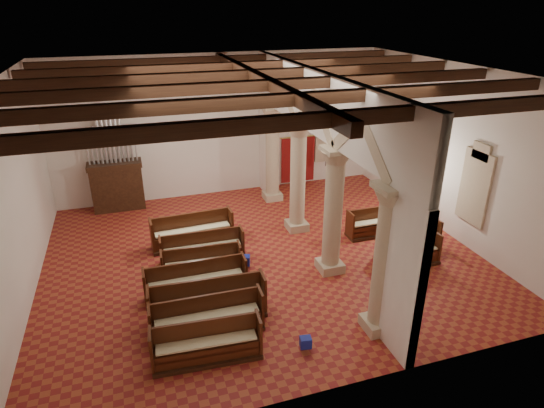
{
  "coord_description": "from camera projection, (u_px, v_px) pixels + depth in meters",
  "views": [
    {
      "loc": [
        -3.75,
        -12.75,
        7.86
      ],
      "look_at": [
        0.5,
        0.5,
        1.63
      ],
      "focal_mm": 30.0,
      "sensor_mm": 36.0,
      "label": 1
    }
  ],
  "objects": [
    {
      "name": "tube_heater_b",
      "position": [
        179.0,
        339.0,
        11.32
      ],
      "size": [
        0.88,
        0.29,
        0.09
      ],
      "primitive_type": "cylinder",
      "rotation": [
        0.0,
        1.57,
        0.23
      ],
      "color": "white",
      "rests_on": "floor"
    },
    {
      "name": "aisle_pew_1",
      "position": [
        410.0,
        241.0,
        15.54
      ],
      "size": [
        2.09,
        0.71,
        1.03
      ],
      "rotation": [
        0.0,
        0.0,
        0.01
      ],
      "color": "#402514",
      "rests_on": "floor"
    },
    {
      "name": "aisle_pew_0",
      "position": [
        412.0,
        256.0,
        14.68
      ],
      "size": [
        1.89,
        0.76,
        1.0
      ],
      "rotation": [
        0.0,
        0.0,
        0.05
      ],
      "color": "#402514",
      "rests_on": "floor"
    },
    {
      "name": "arcade",
      "position": [
        316.0,
        149.0,
        14.38
      ],
      "size": [
        0.9,
        11.9,
        6.0
      ],
      "color": "tan",
      "rests_on": "floor"
    },
    {
      "name": "wall_front",
      "position": [
        349.0,
        272.0,
        8.9
      ],
      "size": [
        14.0,
        0.02,
        6.0
      ],
      "primitive_type": "cube",
      "color": "white",
      "rests_on": "floor"
    },
    {
      "name": "ceiling_beams",
      "position": [
        261.0,
        79.0,
        12.96
      ],
      "size": [
        13.8,
        11.8,
        0.3
      ],
      "primitive_type": null,
      "color": "#402514",
      "rests_on": "wall_back"
    },
    {
      "name": "wall_left",
      "position": [
        11.0,
        200.0,
        12.16
      ],
      "size": [
        0.02,
        12.0,
        6.0
      ],
      "primitive_type": "cube",
      "color": "white",
      "rests_on": "floor"
    },
    {
      "name": "aisle_pew_2",
      "position": [
        374.0,
        226.0,
        16.59
      ],
      "size": [
        2.04,
        0.69,
        1.03
      ],
      "rotation": [
        0.0,
        0.0,
        -0.0
      ],
      "color": "#402514",
      "rests_on": "floor"
    },
    {
      "name": "floor",
      "position": [
        262.0,
        256.0,
        15.34
      ],
      "size": [
        14.0,
        14.0,
        0.0
      ],
      "primitive_type": "plane",
      "color": "#9B3C21",
      "rests_on": "ground"
    },
    {
      "name": "pipe_organ",
      "position": [
        116.0,
        177.0,
        18.3
      ],
      "size": [
        2.1,
        0.85,
        4.4
      ],
      "color": "#402514",
      "rests_on": "floor"
    },
    {
      "name": "lectern",
      "position": [
        133.0,
        196.0,
        18.82
      ],
      "size": [
        0.51,
        0.52,
        1.14
      ],
      "rotation": [
        0.0,
        0.0,
        0.16
      ],
      "color": "#342510",
      "rests_on": "floor"
    },
    {
      "name": "nave_pew_1",
      "position": [
        208.0,
        322.0,
        11.65
      ],
      "size": [
        2.9,
        0.76,
        1.04
      ],
      "rotation": [
        0.0,
        0.0,
        -0.02
      ],
      "color": "#402514",
      "rests_on": "floor"
    },
    {
      "name": "nave_pew_3",
      "position": [
        196.0,
        285.0,
        13.16
      ],
      "size": [
        2.94,
        0.71,
        1.04
      ],
      "rotation": [
        0.0,
        0.0,
        -0.01
      ],
      "color": "#402514",
      "rests_on": "floor"
    },
    {
      "name": "hymnal_box_a",
      "position": [
        306.0,
        342.0,
        11.1
      ],
      "size": [
        0.31,
        0.26,
        0.28
      ],
      "primitive_type": "cube",
      "rotation": [
        0.0,
        0.0,
        -0.16
      ],
      "color": "navy",
      "rests_on": "floor"
    },
    {
      "name": "tube_heater_a",
      "position": [
        219.0,
        354.0,
        10.85
      ],
      "size": [
        0.83,
        0.42,
        0.09
      ],
      "primitive_type": "cylinder",
      "rotation": [
        0.0,
        1.57,
        -0.41
      ],
      "color": "silver",
      "rests_on": "floor"
    },
    {
      "name": "hymnal_box_b",
      "position": [
        248.0,
        283.0,
        13.35
      ],
      "size": [
        0.43,
        0.39,
        0.35
      ],
      "primitive_type": "cube",
      "rotation": [
        0.0,
        0.0,
        -0.37
      ],
      "color": "navy",
      "rests_on": "floor"
    },
    {
      "name": "hymnal_box_c",
      "position": [
        245.0,
        260.0,
        14.56
      ],
      "size": [
        0.39,
        0.35,
        0.32
      ],
      "primitive_type": "cube",
      "rotation": [
        0.0,
        0.0,
        -0.33
      ],
      "color": "navy",
      "rests_on": "floor"
    },
    {
      "name": "wall_back",
      "position": [
        221.0,
        126.0,
        19.33
      ],
      "size": [
        14.0,
        0.02,
        6.0
      ],
      "primitive_type": "cube",
      "color": "white",
      "rests_on": "floor"
    },
    {
      "name": "nave_pew_6",
      "position": [
        193.0,
        235.0,
        15.9
      ],
      "size": [
        2.87,
        0.9,
        1.14
      ],
      "rotation": [
        0.0,
        0.0,
        0.05
      ],
      "color": "#402514",
      "rests_on": "floor"
    },
    {
      "name": "nave_pew_2",
      "position": [
        208.0,
        306.0,
        12.18
      ],
      "size": [
        3.13,
        0.9,
        1.13
      ],
      "rotation": [
        0.0,
        0.0,
        -0.05
      ],
      "color": "#402514",
      "rests_on": "floor"
    },
    {
      "name": "nave_pew_5",
      "position": [
        203.0,
        252.0,
        14.91
      ],
      "size": [
        2.73,
        0.74,
        1.01
      ],
      "rotation": [
        0.0,
        0.0,
        -0.03
      ],
      "color": "#402514",
      "rests_on": "floor"
    },
    {
      "name": "window_right_b",
      "position": [
        408.0,
        153.0,
        18.56
      ],
      "size": [
        0.03,
        1.0,
        2.2
      ],
      "primitive_type": "cube",
      "color": "#327153",
      "rests_on": "wall_right"
    },
    {
      "name": "processional_banner",
      "position": [
        331.0,
        178.0,
        19.9
      ],
      "size": [
        0.51,
        0.65,
        2.33
      ],
      "rotation": [
        0.0,
        0.0,
        -0.34
      ],
      "color": "#402514",
      "rests_on": "floor"
    },
    {
      "name": "window_back",
      "position": [
        328.0,
        135.0,
        21.03
      ],
      "size": [
        1.0,
        0.03,
        2.2
      ],
      "primitive_type": "cube",
      "color": "#327153",
      "rests_on": "wall_back"
    },
    {
      "name": "wall_right",
      "position": [
        451.0,
        151.0,
        16.06
      ],
      "size": [
        0.02,
        12.0,
        6.0
      ],
      "primitive_type": "cube",
      "color": "white",
      "rests_on": "floor"
    },
    {
      "name": "window_right_a",
      "position": [
        476.0,
        187.0,
        15.08
      ],
      "size": [
        0.03,
        1.0,
        2.2
      ],
      "primitive_type": "cube",
      "color": "#327153",
      "rests_on": "wall_right"
    },
    {
      "name": "nave_pew_4",
      "position": [
        202.0,
        267.0,
        14.11
      ],
      "size": [
        2.48,
        0.79,
        0.96
      ],
      "rotation": [
        0.0,
        0.0,
        -0.06
      ],
      "color": "#402514",
      "rests_on": "floor"
    },
    {
      "name": "nave_pew_0",
      "position": [
        207.0,
        348.0,
        10.77
      ],
      "size": [
        2.63,
        0.86,
        1.03
      ],
      "rotation": [
        0.0,
        0.0,
        -0.07
      ],
      "color": "#402514",
      "rests_on": "floor"
    },
    {
      "name": "dossal_curtain",
      "position": [
        298.0,
        160.0,
        20.98
      ],
      "size": [
        1.8,
        0.07,
        2.17
      ],
      "color": "maroon",
      "rests_on": "floor"
    },
    {
      "name": "ceiling",
      "position": [
        261.0,
        73.0,
        12.89
      ],
      "size": [
        14.0,
        14.0,
        0.0
      ],
      "primitive_type": "plane",
      "rotation": [
        3.14,
        0.0,
        0.0
      ],
      "color": "black",
      "rests_on": "wall_back"
    }
  ]
}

